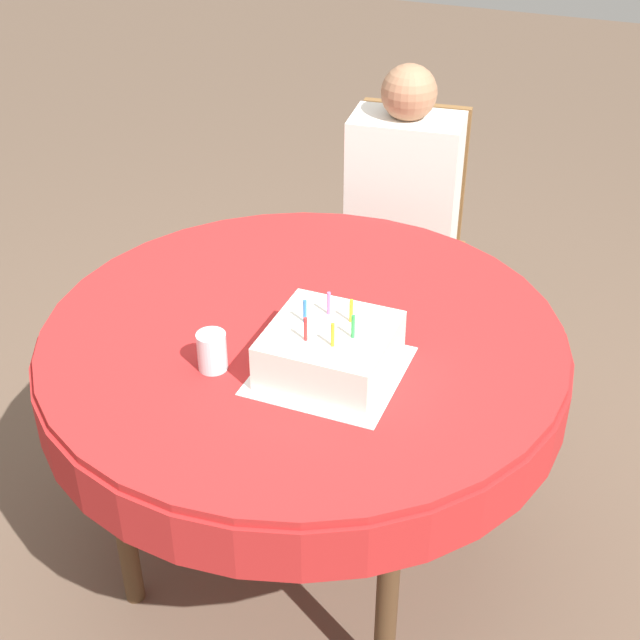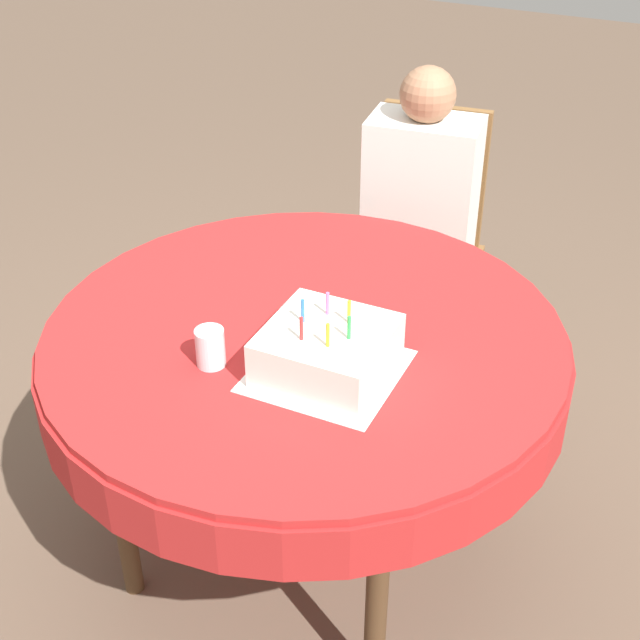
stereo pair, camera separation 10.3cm
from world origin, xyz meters
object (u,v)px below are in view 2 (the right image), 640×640
Objects in this scene: chair at (422,240)px; drinking_glass at (210,347)px; person at (419,207)px; birthday_cake at (327,350)px.

chair is 1.23m from drinking_glass.
person is 12.13× the size of drinking_glass.
drinking_glass is (-0.10, -1.10, 0.12)m from person.
chair is at bearing 85.80° from drinking_glass.
chair is 0.19m from person.
birthday_cake reaches higher than drinking_glass.
person is at bearing 98.31° from birthday_cake.
person is 4.16× the size of birthday_cake.
person is (0.01, -0.09, 0.16)m from chair.
drinking_glass is at bearing -160.73° from birthday_cake.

